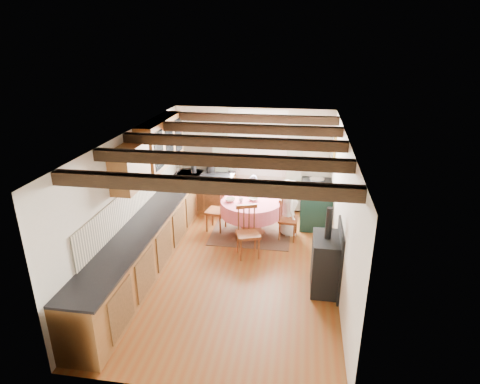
% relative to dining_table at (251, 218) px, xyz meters
% --- Properties ---
extents(floor, '(3.60, 5.50, 0.00)m').
position_rel_dining_table_xyz_m(floor, '(-0.14, -1.36, -0.38)').
color(floor, brown).
rests_on(floor, ground).
extents(ceiling, '(3.60, 5.50, 0.00)m').
position_rel_dining_table_xyz_m(ceiling, '(-0.14, -1.36, 2.02)').
color(ceiling, white).
rests_on(ceiling, ground).
extents(wall_back, '(3.60, 0.00, 2.40)m').
position_rel_dining_table_xyz_m(wall_back, '(-0.14, 1.39, 0.82)').
color(wall_back, silver).
rests_on(wall_back, ground).
extents(wall_front, '(3.60, 0.00, 2.40)m').
position_rel_dining_table_xyz_m(wall_front, '(-0.14, -4.11, 0.82)').
color(wall_front, silver).
rests_on(wall_front, ground).
extents(wall_left, '(0.00, 5.50, 2.40)m').
position_rel_dining_table_xyz_m(wall_left, '(-1.94, -1.36, 0.82)').
color(wall_left, silver).
rests_on(wall_left, ground).
extents(wall_right, '(0.00, 5.50, 2.40)m').
position_rel_dining_table_xyz_m(wall_right, '(1.66, -1.36, 0.82)').
color(wall_right, silver).
rests_on(wall_right, ground).
extents(beam_a, '(3.60, 0.16, 0.16)m').
position_rel_dining_table_xyz_m(beam_a, '(-0.14, -3.36, 1.93)').
color(beam_a, '#342212').
rests_on(beam_a, ceiling).
extents(beam_b, '(3.60, 0.16, 0.16)m').
position_rel_dining_table_xyz_m(beam_b, '(-0.14, -2.36, 1.93)').
color(beam_b, '#342212').
rests_on(beam_b, ceiling).
extents(beam_c, '(3.60, 0.16, 0.16)m').
position_rel_dining_table_xyz_m(beam_c, '(-0.14, -1.36, 1.93)').
color(beam_c, '#342212').
rests_on(beam_c, ceiling).
extents(beam_d, '(3.60, 0.16, 0.16)m').
position_rel_dining_table_xyz_m(beam_d, '(-0.14, -0.36, 1.93)').
color(beam_d, '#342212').
rests_on(beam_d, ceiling).
extents(beam_e, '(3.60, 0.16, 0.16)m').
position_rel_dining_table_xyz_m(beam_e, '(-0.14, 0.64, 1.93)').
color(beam_e, '#342212').
rests_on(beam_e, ceiling).
extents(splash_left, '(0.02, 4.50, 0.55)m').
position_rel_dining_table_xyz_m(splash_left, '(-1.92, -1.06, 0.82)').
color(splash_left, beige).
rests_on(splash_left, wall_left).
extents(splash_back, '(1.40, 0.02, 0.55)m').
position_rel_dining_table_xyz_m(splash_back, '(-1.14, 1.37, 0.82)').
color(splash_back, beige).
rests_on(splash_back, wall_back).
extents(base_cabinet_left, '(0.60, 5.30, 0.88)m').
position_rel_dining_table_xyz_m(base_cabinet_left, '(-1.64, -1.36, 0.06)').
color(base_cabinet_left, brown).
rests_on(base_cabinet_left, floor).
extents(base_cabinet_back, '(1.30, 0.60, 0.88)m').
position_rel_dining_table_xyz_m(base_cabinet_back, '(-1.19, 1.09, 0.06)').
color(base_cabinet_back, brown).
rests_on(base_cabinet_back, floor).
extents(worktop_left, '(0.64, 5.30, 0.04)m').
position_rel_dining_table_xyz_m(worktop_left, '(-1.62, -1.36, 0.52)').
color(worktop_left, black).
rests_on(worktop_left, base_cabinet_left).
extents(worktop_back, '(1.30, 0.64, 0.04)m').
position_rel_dining_table_xyz_m(worktop_back, '(-1.19, 1.07, 0.52)').
color(worktop_back, black).
rests_on(worktop_back, base_cabinet_back).
extents(wall_cabinet_glass, '(0.34, 1.80, 0.90)m').
position_rel_dining_table_xyz_m(wall_cabinet_glass, '(-1.77, -0.16, 1.57)').
color(wall_cabinet_glass, brown).
rests_on(wall_cabinet_glass, wall_left).
extents(wall_cabinet_solid, '(0.34, 0.90, 0.70)m').
position_rel_dining_table_xyz_m(wall_cabinet_solid, '(-1.77, -1.66, 1.52)').
color(wall_cabinet_solid, brown).
rests_on(wall_cabinet_solid, wall_left).
extents(window_frame, '(1.34, 0.03, 1.54)m').
position_rel_dining_table_xyz_m(window_frame, '(-0.04, 1.38, 1.22)').
color(window_frame, white).
rests_on(window_frame, wall_back).
extents(window_pane, '(1.20, 0.01, 1.40)m').
position_rel_dining_table_xyz_m(window_pane, '(-0.04, 1.38, 1.22)').
color(window_pane, white).
rests_on(window_pane, wall_back).
extents(curtain_left, '(0.35, 0.10, 2.10)m').
position_rel_dining_table_xyz_m(curtain_left, '(-0.89, 1.29, 0.72)').
color(curtain_left, '#A3B19B').
rests_on(curtain_left, wall_back).
extents(curtain_right, '(0.35, 0.10, 2.10)m').
position_rel_dining_table_xyz_m(curtain_right, '(0.81, 1.29, 0.72)').
color(curtain_right, '#A3B19B').
rests_on(curtain_right, wall_back).
extents(curtain_rod, '(2.00, 0.03, 0.03)m').
position_rel_dining_table_xyz_m(curtain_rod, '(-0.04, 1.29, 1.82)').
color(curtain_rod, black).
rests_on(curtain_rod, wall_back).
extents(wall_picture, '(0.04, 0.50, 0.60)m').
position_rel_dining_table_xyz_m(wall_picture, '(1.63, 0.94, 1.32)').
color(wall_picture, gold).
rests_on(wall_picture, wall_right).
extents(wall_plate, '(0.30, 0.02, 0.30)m').
position_rel_dining_table_xyz_m(wall_plate, '(0.91, 1.36, 1.32)').
color(wall_plate, silver).
rests_on(wall_plate, wall_back).
extents(rug, '(1.64, 1.28, 0.01)m').
position_rel_dining_table_xyz_m(rug, '(0.00, 0.00, -0.37)').
color(rug, '#4A3B2A').
rests_on(rug, floor).
extents(dining_table, '(1.25, 1.25, 0.75)m').
position_rel_dining_table_xyz_m(dining_table, '(0.00, 0.00, 0.00)').
color(dining_table, '#E05163').
rests_on(dining_table, floor).
extents(chair_near, '(0.54, 0.55, 0.98)m').
position_rel_dining_table_xyz_m(chair_near, '(0.06, -0.90, 0.11)').
color(chair_near, brown).
rests_on(chair_near, floor).
extents(chair_left, '(0.48, 0.47, 0.93)m').
position_rel_dining_table_xyz_m(chair_left, '(-0.76, 0.09, 0.09)').
color(chair_left, brown).
rests_on(chair_left, floor).
extents(chair_right, '(0.44, 0.43, 0.90)m').
position_rel_dining_table_xyz_m(chair_right, '(0.77, -0.07, 0.07)').
color(chair_right, brown).
rests_on(chair_right, floor).
extents(aga_range, '(0.66, 1.02, 0.94)m').
position_rel_dining_table_xyz_m(aga_range, '(1.33, 0.74, 0.09)').
color(aga_range, '#15342B').
rests_on(aga_range, floor).
extents(cast_iron_stove, '(0.43, 0.72, 1.44)m').
position_rel_dining_table_xyz_m(cast_iron_stove, '(1.44, -1.75, 0.35)').
color(cast_iron_stove, black).
rests_on(cast_iron_stove, floor).
extents(child_far, '(0.40, 0.28, 1.04)m').
position_rel_dining_table_xyz_m(child_far, '(-0.06, 0.80, 0.14)').
color(child_far, '#4D4E62').
rests_on(child_far, floor).
extents(child_right, '(0.50, 0.65, 1.19)m').
position_rel_dining_table_xyz_m(child_right, '(0.76, 0.15, 0.22)').
color(child_right, white).
rests_on(child_right, floor).
extents(bowl_a, '(0.28, 0.28, 0.05)m').
position_rel_dining_table_xyz_m(bowl_a, '(0.04, 0.04, 0.40)').
color(bowl_a, silver).
rests_on(bowl_a, dining_table).
extents(bowl_b, '(0.22, 0.22, 0.06)m').
position_rel_dining_table_xyz_m(bowl_b, '(-0.42, -0.10, 0.41)').
color(bowl_b, silver).
rests_on(bowl_b, dining_table).
extents(cup, '(0.12, 0.12, 0.08)m').
position_rel_dining_table_xyz_m(cup, '(-0.19, -0.09, 0.42)').
color(cup, silver).
rests_on(cup, dining_table).
extents(canister_tall, '(0.14, 0.14, 0.24)m').
position_rel_dining_table_xyz_m(canister_tall, '(-1.49, 1.08, 0.66)').
color(canister_tall, '#262628').
rests_on(canister_tall, worktop_back).
extents(canister_wide, '(0.19, 0.19, 0.21)m').
position_rel_dining_table_xyz_m(canister_wide, '(-1.11, 1.20, 0.65)').
color(canister_wide, '#262628').
rests_on(canister_wide, worktop_back).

